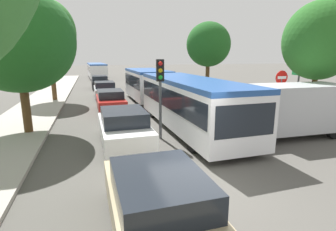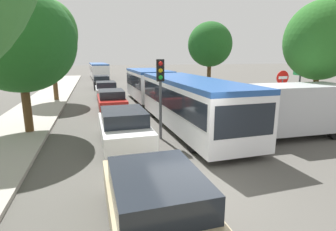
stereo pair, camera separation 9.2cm
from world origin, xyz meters
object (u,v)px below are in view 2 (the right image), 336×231
(tree_right_near, at_px, (322,43))
(tree_right_mid, at_px, (210,46))
(queued_car_black, at_px, (101,82))
(queued_car_red, at_px, (112,100))
(traffic_light, at_px, (160,81))
(tree_left_far, at_px, (50,33))
(direction_sign_post, at_px, (300,74))
(queued_car_white, at_px, (124,127))
(no_entry_sign, at_px, (281,89))
(city_bus_rear, at_px, (99,70))
(tree_left_mid, at_px, (19,41))
(articulated_bus, at_px, (168,91))
(white_van, at_px, (296,109))
(queued_car_tan, at_px, (156,206))
(queued_car_silver, at_px, (106,90))

(tree_right_near, distance_m, tree_right_mid, 12.20)
(queued_car_black, relative_size, tree_right_mid, 0.62)
(queued_car_red, distance_m, tree_right_near, 12.37)
(traffic_light, distance_m, tree_left_far, 13.16)
(direction_sign_post, xyz_separation_m, tree_right_mid, (-0.32, 11.17, 1.88))
(queued_car_white, bearing_deg, no_entry_sign, -84.39)
(city_bus_rear, xyz_separation_m, tree_left_mid, (-3.80, -31.27, 2.80))
(traffic_light, xyz_separation_m, no_entry_sign, (6.45, 0.50, -0.62))
(queued_car_white, distance_m, no_entry_sign, 8.21)
(queued_car_red, bearing_deg, articulated_bus, -121.21)
(white_van, height_order, tree_right_mid, tree_right_mid)
(queued_car_tan, distance_m, queued_car_red, 12.89)
(queued_car_red, bearing_deg, white_van, -137.40)
(queued_car_white, bearing_deg, tree_right_mid, -37.43)
(queued_car_tan, distance_m, queued_car_silver, 18.62)
(articulated_bus, xyz_separation_m, traffic_light, (-1.66, -4.70, 1.07))
(articulated_bus, relative_size, no_entry_sign, 5.93)
(no_entry_sign, distance_m, tree_left_far, 16.73)
(queued_car_white, xyz_separation_m, tree_left_mid, (-4.04, 2.70, 3.42))
(white_van, height_order, traffic_light, traffic_light)
(articulated_bus, relative_size, queued_car_red, 4.20)
(traffic_light, relative_size, tree_left_mid, 0.53)
(queued_car_silver, height_order, direction_sign_post, direction_sign_post)
(queued_car_silver, height_order, tree_right_mid, tree_right_mid)
(no_entry_sign, bearing_deg, queued_car_red, -127.10)
(queued_car_tan, height_order, tree_right_mid, tree_right_mid)
(queued_car_red, relative_size, tree_right_mid, 0.60)
(no_entry_sign, bearing_deg, tree_right_mid, 173.13)
(tree_left_mid, bearing_deg, tree_left_far, 89.74)
(queued_car_tan, distance_m, white_van, 9.05)
(city_bus_rear, bearing_deg, white_van, -169.99)
(tree_left_far, bearing_deg, queued_car_tan, -77.50)
(articulated_bus, height_order, tree_left_mid, tree_left_mid)
(tree_left_mid, bearing_deg, tree_right_near, -8.20)
(queued_car_silver, relative_size, white_van, 0.80)
(queued_car_white, distance_m, direction_sign_post, 10.15)
(queued_car_white, height_order, tree_left_far, tree_left_far)
(no_entry_sign, xyz_separation_m, tree_left_far, (-12.08, 11.08, 3.35))
(traffic_light, relative_size, tree_right_near, 0.55)
(queued_car_tan, xyz_separation_m, tree_right_near, (10.04, 6.52, 3.44))
(queued_car_white, xyz_separation_m, tree_right_mid, (9.52, 12.86, 3.70))
(queued_car_silver, distance_m, direction_sign_post, 14.98)
(queued_car_white, distance_m, queued_car_silver, 12.77)
(queued_car_tan, bearing_deg, no_entry_sign, -51.09)
(articulated_bus, height_order, queued_car_silver, articulated_bus)
(white_van, xyz_separation_m, traffic_light, (-5.85, 1.27, 1.26))
(queued_car_black, distance_m, tree_right_near, 21.88)
(queued_car_white, height_order, tree_right_mid, tree_right_mid)
(white_van, bearing_deg, city_bus_rear, -76.18)
(articulated_bus, relative_size, queued_car_black, 4.10)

